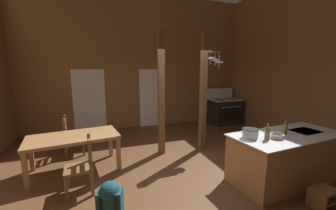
{
  "coord_description": "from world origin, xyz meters",
  "views": [
    {
      "loc": [
        -1.51,
        -3.46,
        2.05
      ],
      "look_at": [
        0.13,
        1.16,
        1.19
      ],
      "focal_mm": 21.9,
      "sensor_mm": 36.0,
      "label": 1
    }
  ],
  "objects_px": {
    "kitchen_island": "(286,157)",
    "mixing_bowl_on_counter": "(277,136)",
    "stove_range": "(224,111)",
    "stockpot_on_counter": "(250,133)",
    "bottle_short_on_counter": "(285,129)",
    "ladderback_chair_by_post": "(82,166)",
    "dining_table": "(74,140)",
    "step_stool": "(324,196)",
    "bottle_tall_on_counter": "(267,133)",
    "ladderback_chair_near_window": "(72,136)",
    "backpack": "(110,201)"
  },
  "relations": [
    {
      "from": "dining_table",
      "to": "ladderback_chair_by_post",
      "type": "xyz_separation_m",
      "value": [
        0.18,
        -0.85,
        -0.2
      ]
    },
    {
      "from": "ladderback_chair_near_window",
      "to": "mixing_bowl_on_counter",
      "type": "height_order",
      "value": "mixing_bowl_on_counter"
    },
    {
      "from": "ladderback_chair_near_window",
      "to": "kitchen_island",
      "type": "bearing_deg",
      "value": -34.17
    },
    {
      "from": "stove_range",
      "to": "bottle_short_on_counter",
      "type": "distance_m",
      "value": 4.15
    },
    {
      "from": "step_stool",
      "to": "ladderback_chair_by_post",
      "type": "height_order",
      "value": "ladderback_chair_by_post"
    },
    {
      "from": "step_stool",
      "to": "bottle_short_on_counter",
      "type": "relative_size",
      "value": 1.39
    },
    {
      "from": "ladderback_chair_near_window",
      "to": "bottle_tall_on_counter",
      "type": "distance_m",
      "value": 4.28
    },
    {
      "from": "kitchen_island",
      "to": "stockpot_on_counter",
      "type": "bearing_deg",
      "value": 175.96
    },
    {
      "from": "stove_range",
      "to": "ladderback_chair_near_window",
      "type": "height_order",
      "value": "stove_range"
    },
    {
      "from": "kitchen_island",
      "to": "backpack",
      "type": "distance_m",
      "value": 3.18
    },
    {
      "from": "bottle_tall_on_counter",
      "to": "ladderback_chair_by_post",
      "type": "bearing_deg",
      "value": 161.83
    },
    {
      "from": "kitchen_island",
      "to": "mixing_bowl_on_counter",
      "type": "relative_size",
      "value": 10.18
    },
    {
      "from": "stove_range",
      "to": "step_stool",
      "type": "distance_m",
      "value": 4.91
    },
    {
      "from": "stockpot_on_counter",
      "to": "mixing_bowl_on_counter",
      "type": "bearing_deg",
      "value": -22.38
    },
    {
      "from": "step_stool",
      "to": "ladderback_chair_near_window",
      "type": "xyz_separation_m",
      "value": [
        -3.72,
        3.43,
        0.27
      ]
    },
    {
      "from": "bottle_short_on_counter",
      "to": "bottle_tall_on_counter",
      "type": "bearing_deg",
      "value": -167.69
    },
    {
      "from": "ladderback_chair_by_post",
      "to": "bottle_short_on_counter",
      "type": "bearing_deg",
      "value": -13.74
    },
    {
      "from": "kitchen_island",
      "to": "mixing_bowl_on_counter",
      "type": "height_order",
      "value": "mixing_bowl_on_counter"
    },
    {
      "from": "bottle_tall_on_counter",
      "to": "dining_table",
      "type": "bearing_deg",
      "value": 149.87
    },
    {
      "from": "kitchen_island",
      "to": "bottle_tall_on_counter",
      "type": "bearing_deg",
      "value": -169.88
    },
    {
      "from": "ladderback_chair_by_post",
      "to": "mixing_bowl_on_counter",
      "type": "distance_m",
      "value": 3.34
    },
    {
      "from": "dining_table",
      "to": "stockpot_on_counter",
      "type": "relative_size",
      "value": 5.31
    },
    {
      "from": "stove_range",
      "to": "dining_table",
      "type": "xyz_separation_m",
      "value": [
        -5.08,
        -2.17,
        0.17
      ]
    },
    {
      "from": "ladderback_chair_by_post",
      "to": "kitchen_island",
      "type": "bearing_deg",
      "value": -13.47
    },
    {
      "from": "kitchen_island",
      "to": "ladderback_chair_near_window",
      "type": "distance_m",
      "value": 4.68
    },
    {
      "from": "step_stool",
      "to": "mixing_bowl_on_counter",
      "type": "relative_size",
      "value": 1.68
    },
    {
      "from": "stove_range",
      "to": "bottle_tall_on_counter",
      "type": "xyz_separation_m",
      "value": [
        -1.96,
        -3.98,
        0.52
      ]
    },
    {
      "from": "ladderback_chair_by_post",
      "to": "stockpot_on_counter",
      "type": "xyz_separation_m",
      "value": [
        2.74,
        -0.79,
        0.52
      ]
    },
    {
      "from": "ladderback_chair_near_window",
      "to": "mixing_bowl_on_counter",
      "type": "xyz_separation_m",
      "value": [
        3.47,
        -2.74,
        0.48
      ]
    },
    {
      "from": "ladderback_chair_near_window",
      "to": "bottle_short_on_counter",
      "type": "distance_m",
      "value": 4.63
    },
    {
      "from": "dining_table",
      "to": "bottle_short_on_counter",
      "type": "bearing_deg",
      "value": -24.9
    },
    {
      "from": "kitchen_island",
      "to": "ladderback_chair_by_post",
      "type": "xyz_separation_m",
      "value": [
        -3.56,
        0.85,
        0.01
      ]
    },
    {
      "from": "dining_table",
      "to": "bottle_short_on_counter",
      "type": "height_order",
      "value": "bottle_short_on_counter"
    },
    {
      "from": "step_stool",
      "to": "ladderback_chair_by_post",
      "type": "distance_m",
      "value": 3.8
    },
    {
      "from": "kitchen_island",
      "to": "bottle_short_on_counter",
      "type": "xyz_separation_m",
      "value": [
        -0.09,
        0.0,
        0.55
      ]
    },
    {
      "from": "kitchen_island",
      "to": "ladderback_chair_near_window",
      "type": "bearing_deg",
      "value": 145.83
    },
    {
      "from": "kitchen_island",
      "to": "stockpot_on_counter",
      "type": "distance_m",
      "value": 0.98
    },
    {
      "from": "ladderback_chair_by_post",
      "to": "stockpot_on_counter",
      "type": "height_order",
      "value": "stockpot_on_counter"
    },
    {
      "from": "stove_range",
      "to": "stockpot_on_counter",
      "type": "bearing_deg",
      "value": -119.58
    },
    {
      "from": "ladderback_chair_by_post",
      "to": "bottle_tall_on_counter",
      "type": "distance_m",
      "value": 3.14
    },
    {
      "from": "ladderback_chair_near_window",
      "to": "mixing_bowl_on_counter",
      "type": "bearing_deg",
      "value": -38.34
    },
    {
      "from": "stove_range",
      "to": "kitchen_island",
      "type": "bearing_deg",
      "value": -109.11
    },
    {
      "from": "ladderback_chair_by_post",
      "to": "bottle_short_on_counter",
      "type": "relative_size",
      "value": 3.59
    },
    {
      "from": "stove_range",
      "to": "dining_table",
      "type": "relative_size",
      "value": 0.73
    },
    {
      "from": "mixing_bowl_on_counter",
      "to": "bottle_short_on_counter",
      "type": "bearing_deg",
      "value": 21.07
    },
    {
      "from": "kitchen_island",
      "to": "stove_range",
      "type": "distance_m",
      "value": 4.09
    },
    {
      "from": "ladderback_chair_near_window",
      "to": "backpack",
      "type": "xyz_separation_m",
      "value": [
        0.69,
        -2.68,
        -0.14
      ]
    },
    {
      "from": "backpack",
      "to": "bottle_tall_on_counter",
      "type": "xyz_separation_m",
      "value": [
        2.55,
        -0.06,
        0.68
      ]
    },
    {
      "from": "backpack",
      "to": "mixing_bowl_on_counter",
      "type": "xyz_separation_m",
      "value": [
        2.77,
        -0.06,
        0.61
      ]
    },
    {
      "from": "step_stool",
      "to": "bottle_short_on_counter",
      "type": "distance_m",
      "value": 1.15
    }
  ]
}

